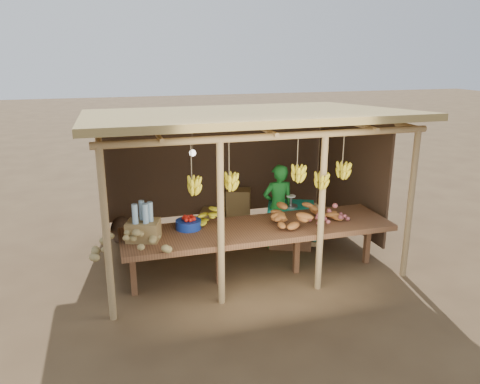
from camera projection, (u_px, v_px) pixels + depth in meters
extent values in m
plane|color=brown|center=(240.00, 252.00, 7.81)|extent=(60.00, 60.00, 0.00)
cylinder|color=#A58355|center=(107.00, 237.00, 5.54)|extent=(0.09, 0.09, 2.20)
cylinder|color=#A58355|center=(410.00, 205.00, 6.69)|extent=(0.09, 0.09, 2.20)
cylinder|color=#A58355|center=(103.00, 176.00, 8.30)|extent=(0.09, 0.09, 2.20)
cylinder|color=#A58355|center=(318.00, 161.00, 9.45)|extent=(0.09, 0.09, 2.20)
cylinder|color=#A58355|center=(221.00, 225.00, 5.93)|extent=(0.09, 0.09, 2.20)
cylinder|color=#A58355|center=(321.00, 215.00, 6.31)|extent=(0.09, 0.09, 2.20)
cylinder|color=#A58355|center=(274.00, 136.00, 5.80)|extent=(4.40, 0.09, 0.09)
cylinder|color=#A58355|center=(217.00, 109.00, 8.56)|extent=(4.40, 0.09, 0.09)
cube|color=#A78A4D|center=(240.00, 114.00, 7.15)|extent=(4.70, 3.50, 0.28)
cube|color=#4A3322|center=(218.00, 162.00, 8.82)|extent=(4.20, 0.04, 1.98)
cube|color=#4A3322|center=(105.00, 189.00, 7.08)|extent=(0.04, 2.40, 1.98)
cube|color=#4A3322|center=(350.00, 171.00, 8.22)|extent=(0.04, 2.40, 1.98)
cube|color=brown|center=(259.00, 229.00, 6.72)|extent=(3.90, 1.05, 0.08)
cube|color=brown|center=(133.00, 271.00, 6.34)|extent=(0.08, 0.08, 0.72)
cube|color=brown|center=(219.00, 260.00, 6.67)|extent=(0.08, 0.08, 0.72)
cube|color=brown|center=(296.00, 250.00, 7.00)|extent=(0.08, 0.08, 0.72)
cube|color=brown|center=(367.00, 241.00, 7.33)|extent=(0.08, 0.08, 0.72)
cylinder|color=navy|center=(188.00, 224.00, 6.62)|extent=(0.36, 0.36, 0.13)
cube|color=olive|center=(143.00, 230.00, 6.21)|extent=(0.50, 0.45, 0.26)
imported|color=#186F24|center=(278.00, 207.00, 7.80)|extent=(0.54, 0.37, 1.45)
cube|color=brown|center=(290.00, 226.00, 8.05)|extent=(0.88, 0.82, 0.65)
cube|color=#0D9987|center=(291.00, 207.00, 7.95)|extent=(0.98, 0.92, 0.06)
cube|color=olive|center=(238.00, 216.00, 8.94)|extent=(0.54, 0.48, 0.36)
cube|color=olive|center=(238.00, 198.00, 8.84)|extent=(0.54, 0.48, 0.36)
cube|color=olive|center=(214.00, 219.00, 8.81)|extent=(0.54, 0.48, 0.36)
ellipsoid|color=#4A3322|center=(121.00, 228.00, 8.24)|extent=(0.38, 0.38, 0.52)
ellipsoid|color=#4A3322|center=(141.00, 226.00, 8.34)|extent=(0.38, 0.38, 0.52)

